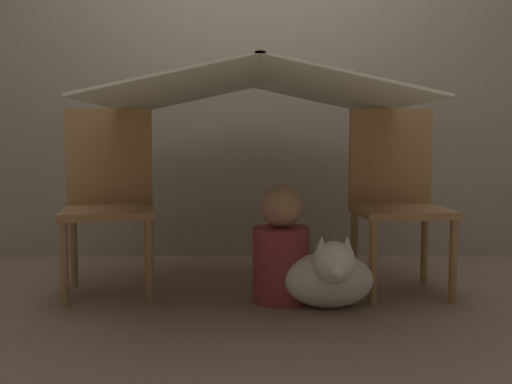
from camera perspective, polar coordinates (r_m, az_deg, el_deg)
name	(u,v)px	position (r m, az deg, el deg)	size (l,w,h in m)	color
ground_plane	(257,301)	(2.71, 0.06, -10.83)	(8.80, 8.80, 0.00)	#7A6651
wall_back	(252,62)	(3.72, -0.36, 12.91)	(7.00, 0.05, 2.50)	gray
chair_left	(109,194)	(2.90, -14.47, -0.16)	(0.50, 0.50, 0.91)	olive
chair_right	(397,193)	(2.93, 13.88, -0.10)	(0.44, 0.44, 0.91)	olive
sheet_canopy	(256,89)	(2.74, 0.00, 10.22)	(1.42, 1.31, 0.17)	silver
person_front	(281,251)	(2.66, 2.55, -5.87)	(0.27, 0.27, 0.54)	maroon
dog	(330,276)	(2.56, 7.38, -8.33)	(0.40, 0.40, 0.35)	silver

